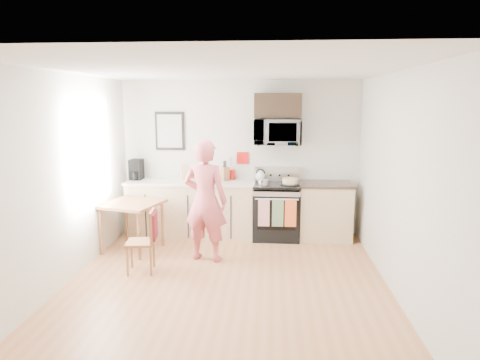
# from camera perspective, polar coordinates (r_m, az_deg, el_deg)

# --- Properties ---
(floor) EXTENTS (4.60, 4.60, 0.00)m
(floor) POSITION_cam_1_polar(r_m,az_deg,el_deg) (5.45, -1.90, -13.95)
(floor) COLOR #AC6F42
(floor) RESTS_ON ground
(back_wall) EXTENTS (4.00, 0.04, 2.60)m
(back_wall) POSITION_cam_1_polar(r_m,az_deg,el_deg) (7.31, -0.01, 2.99)
(back_wall) COLOR beige
(back_wall) RESTS_ON floor
(front_wall) EXTENTS (4.00, 0.04, 2.60)m
(front_wall) POSITION_cam_1_polar(r_m,az_deg,el_deg) (2.85, -7.12, -9.07)
(front_wall) COLOR beige
(front_wall) RESTS_ON floor
(left_wall) EXTENTS (0.04, 4.60, 2.60)m
(left_wall) POSITION_cam_1_polar(r_m,az_deg,el_deg) (5.63, -22.66, -0.07)
(left_wall) COLOR beige
(left_wall) RESTS_ON floor
(right_wall) EXTENTS (0.04, 4.60, 2.60)m
(right_wall) POSITION_cam_1_polar(r_m,az_deg,el_deg) (5.23, 20.37, -0.67)
(right_wall) COLOR beige
(right_wall) RESTS_ON floor
(ceiling) EXTENTS (4.00, 4.60, 0.04)m
(ceiling) POSITION_cam_1_polar(r_m,az_deg,el_deg) (4.97, -2.08, 14.49)
(ceiling) COLOR silver
(ceiling) RESTS_ON back_wall
(window) EXTENTS (0.06, 1.40, 1.50)m
(window) POSITION_cam_1_polar(r_m,az_deg,el_deg) (6.30, -19.26, 3.49)
(window) COLOR silver
(window) RESTS_ON left_wall
(cabinet_left) EXTENTS (2.10, 0.60, 0.90)m
(cabinet_left) POSITION_cam_1_polar(r_m,az_deg,el_deg) (7.29, -6.49, -3.92)
(cabinet_left) COLOR tan
(cabinet_left) RESTS_ON floor
(countertop_left) EXTENTS (2.14, 0.64, 0.04)m
(countertop_left) POSITION_cam_1_polar(r_m,az_deg,el_deg) (7.18, -6.57, -0.29)
(countertop_left) COLOR beige
(countertop_left) RESTS_ON cabinet_left
(cabinet_right) EXTENTS (0.84, 0.60, 0.90)m
(cabinet_right) POSITION_cam_1_polar(r_m,az_deg,el_deg) (7.21, 11.24, -4.20)
(cabinet_right) COLOR tan
(cabinet_right) RESTS_ON floor
(countertop_right) EXTENTS (0.88, 0.64, 0.04)m
(countertop_right) POSITION_cam_1_polar(r_m,az_deg,el_deg) (7.11, 11.37, -0.53)
(countertop_right) COLOR black
(countertop_right) RESTS_ON cabinet_right
(range) EXTENTS (0.76, 0.70, 1.16)m
(range) POSITION_cam_1_polar(r_m,az_deg,el_deg) (7.14, 4.85, -4.30)
(range) COLOR black
(range) RESTS_ON floor
(microwave) EXTENTS (0.76, 0.51, 0.42)m
(microwave) POSITION_cam_1_polar(r_m,az_deg,el_deg) (7.03, 5.01, 6.42)
(microwave) COLOR silver
(microwave) RESTS_ON back_wall
(upper_cabinet) EXTENTS (0.76, 0.35, 0.40)m
(upper_cabinet) POSITION_cam_1_polar(r_m,az_deg,el_deg) (7.06, 5.06, 9.84)
(upper_cabinet) COLOR black
(upper_cabinet) RESTS_ON back_wall
(wall_art) EXTENTS (0.50, 0.04, 0.65)m
(wall_art) POSITION_cam_1_polar(r_m,az_deg,el_deg) (7.43, -9.35, 6.46)
(wall_art) COLOR black
(wall_art) RESTS_ON back_wall
(wall_trivet) EXTENTS (0.20, 0.02, 0.20)m
(wall_trivet) POSITION_cam_1_polar(r_m,az_deg,el_deg) (7.29, 0.37, 2.97)
(wall_trivet) COLOR #B2120F
(wall_trivet) RESTS_ON back_wall
(person) EXTENTS (0.71, 0.54, 1.74)m
(person) POSITION_cam_1_polar(r_m,az_deg,el_deg) (6.05, -4.62, -2.77)
(person) COLOR #C4353E
(person) RESTS_ON floor
(dining_table) EXTENTS (0.85, 0.85, 0.75)m
(dining_table) POSITION_cam_1_polar(r_m,az_deg,el_deg) (6.67, -14.27, -3.65)
(dining_table) COLOR brown
(dining_table) RESTS_ON floor
(chair) EXTENTS (0.44, 0.40, 0.84)m
(chair) POSITION_cam_1_polar(r_m,az_deg,el_deg) (5.81, -12.04, -6.86)
(chair) COLOR brown
(chair) RESTS_ON floor
(knife_block) EXTENTS (0.16, 0.18, 0.23)m
(knife_block) POSITION_cam_1_polar(r_m,az_deg,el_deg) (7.17, -2.01, 0.85)
(knife_block) COLOR brown
(knife_block) RESTS_ON countertop_left
(utensil_crock) EXTENTS (0.13, 0.13, 0.40)m
(utensil_crock) POSITION_cam_1_polar(r_m,az_deg,el_deg) (7.27, -1.11, 1.34)
(utensil_crock) COLOR #B2120F
(utensil_crock) RESTS_ON countertop_left
(fruit_bowl) EXTENTS (0.28, 0.28, 0.10)m
(fruit_bowl) POSITION_cam_1_polar(r_m,az_deg,el_deg) (7.21, -6.46, 0.23)
(fruit_bowl) COLOR white
(fruit_bowl) RESTS_ON countertop_left
(milk_carton) EXTENTS (0.13, 0.13, 0.26)m
(milk_carton) POSITION_cam_1_polar(r_m,az_deg,el_deg) (7.31, -7.56, 1.09)
(milk_carton) COLOR tan
(milk_carton) RESTS_ON countertop_left
(coffee_maker) EXTENTS (0.21, 0.30, 0.34)m
(coffee_maker) POSITION_cam_1_polar(r_m,az_deg,el_deg) (7.46, -13.67, 1.30)
(coffee_maker) COLOR black
(coffee_maker) RESTS_ON countertop_left
(bread_bag) EXTENTS (0.32, 0.25, 0.11)m
(bread_bag) POSITION_cam_1_polar(r_m,az_deg,el_deg) (6.92, -4.05, -0.04)
(bread_bag) COLOR tan
(bread_bag) RESTS_ON countertop_left
(cake) EXTENTS (0.31, 0.31, 0.10)m
(cake) POSITION_cam_1_polar(r_m,az_deg,el_deg) (6.95, 6.71, -0.19)
(cake) COLOR black
(cake) RESTS_ON range
(kettle) EXTENTS (0.17, 0.17, 0.22)m
(kettle) POSITION_cam_1_polar(r_m,az_deg,el_deg) (7.16, 2.75, 0.52)
(kettle) COLOR white
(kettle) RESTS_ON range
(pot) EXTENTS (0.17, 0.30, 0.09)m
(pot) POSITION_cam_1_polar(r_m,az_deg,el_deg) (6.88, 3.11, -0.30)
(pot) COLOR silver
(pot) RESTS_ON range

